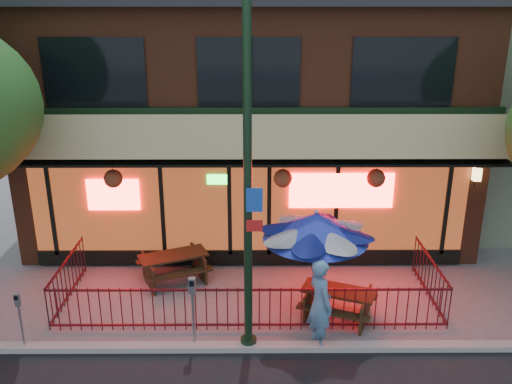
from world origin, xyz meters
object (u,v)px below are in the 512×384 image
picnic_table_left (174,263)px  parking_meter_far (19,312)px  pedestrian (320,303)px  street_light (248,200)px  patio_umbrella (316,226)px  parking_meter_near (193,301)px  picnic_table_right (338,299)px

picnic_table_left → parking_meter_far: size_ratio=1.57×
pedestrian → picnic_table_left: bearing=26.8°
street_light → patio_umbrella: bearing=38.3°
picnic_table_left → patio_umbrella: patio_umbrella is taller
pedestrian → parking_meter_near: (-2.49, -0.05, 0.09)m
parking_meter_near → picnic_table_left: bearing=105.7°
parking_meter_near → parking_meter_far: size_ratio=1.22×
street_light → parking_meter_near: bearing=179.9°
street_light → patio_umbrella: size_ratio=2.77×
picnic_table_right → patio_umbrella: bearing=180.0°
picnic_table_left → parking_meter_near: bearing=-74.3°
picnic_table_left → street_light: bearing=-56.1°
picnic_table_right → parking_meter_far: parking_meter_far is taller
picnic_table_left → pedestrian: pedestrian is taller
picnic_table_right → patio_umbrella: (-0.54, 0.00, 1.72)m
picnic_table_left → parking_meter_near: parking_meter_near is taller
street_light → parking_meter_far: bearing=-179.0°
patio_umbrella → parking_meter_near: patio_umbrella is taller
street_light → picnic_table_left: size_ratio=3.50×
pedestrian → parking_meter_near: 2.49m
patio_umbrella → pedestrian: bearing=-89.6°
patio_umbrella → pedestrian: size_ratio=1.32×
picnic_table_right → pedestrian: pedestrian is taller
picnic_table_left → pedestrian: (3.27, -2.73, 0.50)m
street_light → patio_umbrella: (1.40, 1.10, -0.99)m
patio_umbrella → parking_meter_far: (-5.85, -1.18, -1.29)m
patio_umbrella → parking_meter_near: 2.93m
street_light → parking_meter_far: size_ratio=5.50×
patio_umbrella → parking_meter_far: bearing=-168.6°
picnic_table_right → patio_umbrella: 1.80m
picnic_table_left → parking_meter_far: (-2.58, -2.86, 0.40)m
street_light → patio_umbrella: street_light is taller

